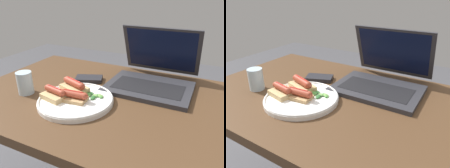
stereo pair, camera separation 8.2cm
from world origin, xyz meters
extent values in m
cube|color=#4C331E|center=(0.00, 0.00, 0.75)|extent=(1.10, 0.71, 0.04)
cylinder|color=#4C331E|center=(-0.47, 0.28, 0.37)|extent=(0.05, 0.05, 0.73)
cube|color=#2D2D33|center=(0.13, 0.13, 0.78)|extent=(0.35, 0.25, 0.02)
cube|color=black|center=(0.13, 0.12, 0.79)|extent=(0.28, 0.14, 0.00)
cube|color=#2D2D33|center=(0.13, 0.30, 0.89)|extent=(0.35, 0.09, 0.22)
cube|color=#0C1433|center=(0.13, 0.29, 0.90)|extent=(0.31, 0.08, 0.19)
cylinder|color=white|center=(-0.08, -0.10, 0.78)|extent=(0.28, 0.28, 0.02)
torus|color=white|center=(-0.08, -0.10, 0.79)|extent=(0.28, 0.28, 0.01)
cube|color=tan|center=(-0.08, -0.11, 0.79)|extent=(0.10, 0.06, 0.01)
cylinder|color=#9E3D28|center=(-0.08, -0.11, 0.81)|extent=(0.09, 0.03, 0.03)
sphere|color=#9E3D28|center=(-0.03, -0.10, 0.81)|extent=(0.03, 0.03, 0.03)
sphere|color=#9E3D28|center=(-0.12, -0.11, 0.81)|extent=(0.03, 0.03, 0.03)
cylinder|color=red|center=(-0.08, -0.11, 0.82)|extent=(0.08, 0.01, 0.00)
cube|color=tan|center=(-0.15, -0.12, 0.79)|extent=(0.10, 0.09, 0.02)
cylinder|color=#9E3D28|center=(-0.15, -0.12, 0.81)|extent=(0.08, 0.04, 0.02)
sphere|color=#9E3D28|center=(-0.19, -0.11, 0.81)|extent=(0.02, 0.02, 0.02)
sphere|color=#9E3D28|center=(-0.11, -0.13, 0.81)|extent=(0.02, 0.02, 0.02)
cylinder|color=red|center=(-0.15, -0.12, 0.83)|extent=(0.07, 0.02, 0.00)
cube|color=tan|center=(-0.12, -0.04, 0.79)|extent=(0.13, 0.10, 0.02)
cylinder|color=#9E3D28|center=(-0.12, -0.04, 0.82)|extent=(0.10, 0.06, 0.03)
sphere|color=#9E3D28|center=(-0.17, -0.02, 0.82)|extent=(0.03, 0.03, 0.03)
sphere|color=#9E3D28|center=(-0.08, -0.05, 0.82)|extent=(0.03, 0.03, 0.03)
cylinder|color=red|center=(-0.12, -0.04, 0.83)|extent=(0.08, 0.03, 0.01)
ellipsoid|color=#709E4C|center=(-0.02, -0.05, 0.79)|extent=(0.03, 0.02, 0.01)
ellipsoid|color=#4C8E3D|center=(-0.05, -0.05, 0.79)|extent=(0.04, 0.03, 0.01)
ellipsoid|color=#2D662D|center=(-0.05, -0.04, 0.79)|extent=(0.03, 0.02, 0.01)
ellipsoid|color=#4C8E3D|center=(-0.02, -0.04, 0.79)|extent=(0.02, 0.03, 0.01)
ellipsoid|color=#2D662D|center=(-0.02, -0.07, 0.79)|extent=(0.02, 0.03, 0.01)
ellipsoid|color=#4C8E3D|center=(0.00, -0.04, 0.79)|extent=(0.03, 0.03, 0.01)
ellipsoid|color=#2D662D|center=(-0.05, -0.03, 0.79)|extent=(0.02, 0.01, 0.01)
ellipsoid|color=#709E4C|center=(-0.01, -0.04, 0.79)|extent=(0.04, 0.03, 0.01)
cylinder|color=silver|center=(-0.30, -0.11, 0.81)|extent=(0.06, 0.06, 0.09)
cube|color=#232328|center=(-0.14, 0.10, 0.78)|extent=(0.14, 0.11, 0.02)
camera|label=1|loc=(0.35, -0.68, 1.16)|focal=35.00mm
camera|label=2|loc=(0.42, -0.64, 1.16)|focal=35.00mm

